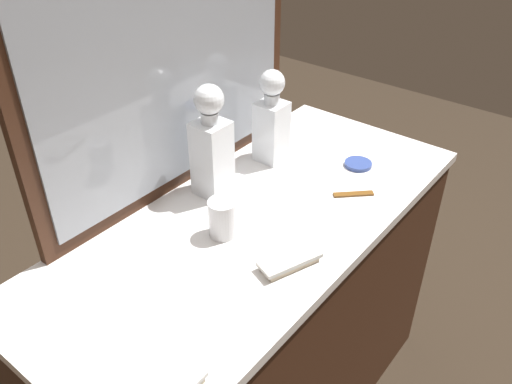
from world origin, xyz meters
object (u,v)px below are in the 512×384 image
(porcelain_dish, at_px, (358,164))
(tortoiseshell_comb, at_px, (353,194))
(silver_brush_left, at_px, (289,262))
(crystal_tumbler_center, at_px, (223,220))
(crystal_decanter_far_right, at_px, (212,151))
(crystal_decanter_far_left, at_px, (271,125))

(porcelain_dish, height_order, tortoiseshell_comb, porcelain_dish)
(silver_brush_left, bearing_deg, porcelain_dish, 11.11)
(silver_brush_left, distance_m, porcelain_dish, 0.51)
(crystal_tumbler_center, height_order, tortoiseshell_comb, crystal_tumbler_center)
(crystal_tumbler_center, xyz_separation_m, silver_brush_left, (0.01, -0.20, -0.03))
(crystal_decanter_far_right, height_order, porcelain_dish, crystal_decanter_far_right)
(crystal_decanter_far_right, distance_m, silver_brush_left, 0.39)
(crystal_tumbler_center, xyz_separation_m, porcelain_dish, (0.51, -0.10, -0.04))
(crystal_tumbler_center, bearing_deg, crystal_decanter_far_right, 49.17)
(crystal_tumbler_center, xyz_separation_m, tortoiseshell_comb, (0.36, -0.17, -0.04))
(silver_brush_left, distance_m, tortoiseshell_comb, 0.36)
(crystal_tumbler_center, relative_size, porcelain_dish, 1.20)
(crystal_decanter_far_right, xyz_separation_m, silver_brush_left, (-0.12, -0.35, -0.12))
(silver_brush_left, bearing_deg, crystal_tumbler_center, 92.08)
(crystal_tumbler_center, distance_m, silver_brush_left, 0.21)
(porcelain_dish, distance_m, tortoiseshell_comb, 0.16)
(crystal_tumbler_center, bearing_deg, tortoiseshell_comb, -25.51)
(crystal_decanter_far_left, bearing_deg, tortoiseshell_comb, -93.23)
(crystal_decanter_far_right, relative_size, porcelain_dish, 3.88)
(crystal_decanter_far_left, height_order, tortoiseshell_comb, crystal_decanter_far_left)
(tortoiseshell_comb, bearing_deg, crystal_tumbler_center, 154.49)
(crystal_tumbler_center, distance_m, porcelain_dish, 0.52)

